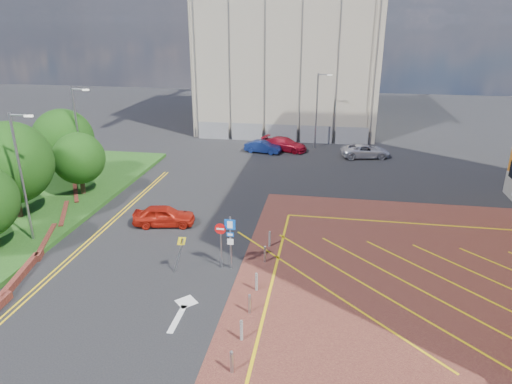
% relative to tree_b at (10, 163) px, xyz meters
% --- Properties ---
extents(ground, '(140.00, 140.00, 0.00)m').
position_rel_tree_b_xyz_m(ground, '(15.50, -5.00, -4.24)').
color(ground, black).
rests_on(ground, ground).
extents(forecourt, '(26.00, 26.00, 0.02)m').
position_rel_tree_b_xyz_m(forecourt, '(29.50, -5.00, -4.23)').
color(forecourt, brown).
rests_on(forecourt, ground).
extents(retaining_wall, '(6.06, 20.33, 0.40)m').
position_rel_tree_b_xyz_m(retaining_wall, '(3.70, -3.00, -4.04)').
color(retaining_wall, brown).
rests_on(retaining_wall, ground).
extents(tree_b, '(5.60, 5.60, 6.74)m').
position_rel_tree_b_xyz_m(tree_b, '(0.00, 0.00, 0.00)').
color(tree_b, '#3D2B1C').
rests_on(tree_b, grass_bed).
extents(tree_c, '(4.00, 4.00, 4.90)m').
position_rel_tree_b_xyz_m(tree_c, '(2.00, 5.00, -1.04)').
color(tree_c, '#3D2B1C').
rests_on(tree_c, grass_bed).
extents(tree_d, '(5.00, 5.00, 6.08)m').
position_rel_tree_b_xyz_m(tree_d, '(-1.00, 8.00, -0.37)').
color(tree_d, '#3D2B1C').
rests_on(tree_d, grass_bed).
extents(lamp_left_near, '(1.53, 0.16, 8.00)m').
position_rel_tree_b_xyz_m(lamp_left_near, '(3.08, -3.00, 0.42)').
color(lamp_left_near, '#9EA0A8').
rests_on(lamp_left_near, grass_bed).
extents(lamp_left_far, '(1.53, 0.16, 8.00)m').
position_rel_tree_b_xyz_m(lamp_left_far, '(1.08, 7.00, 0.42)').
color(lamp_left_far, '#9EA0A8').
rests_on(lamp_left_far, grass_bed).
extents(lamp_back, '(1.53, 0.16, 8.00)m').
position_rel_tree_b_xyz_m(lamp_back, '(19.58, 23.00, 0.12)').
color(lamp_back, '#9EA0A8').
rests_on(lamp_back, ground).
extents(sign_cluster, '(1.17, 0.12, 3.20)m').
position_rel_tree_b_xyz_m(sign_cluster, '(15.80, -4.02, -2.28)').
color(sign_cluster, '#9EA0A8').
rests_on(sign_cluster, ground).
extents(warning_sign, '(0.80, 0.43, 2.24)m').
position_rel_tree_b_xyz_m(warning_sign, '(13.36, -4.95, -2.81)').
color(warning_sign, '#9EA0A8').
rests_on(warning_sign, ground).
extents(bollard_row, '(0.14, 11.14, 0.90)m').
position_rel_tree_b_xyz_m(bollard_row, '(17.80, -6.67, -3.77)').
color(bollard_row, '#9EA0A8').
rests_on(bollard_row, forecourt).
extents(construction_building, '(21.20, 19.20, 22.00)m').
position_rel_tree_b_xyz_m(construction_building, '(15.50, 35.00, 6.76)').
color(construction_building, '#B4A993').
rests_on(construction_building, ground).
extents(construction_fence, '(21.60, 0.06, 2.00)m').
position_rel_tree_b_xyz_m(construction_fence, '(16.50, 25.00, -3.24)').
color(construction_fence, gray).
rests_on(construction_fence, ground).
extents(car_red_left, '(4.39, 2.41, 1.42)m').
position_rel_tree_b_xyz_m(car_red_left, '(10.23, 0.94, -3.53)').
color(car_red_left, red).
rests_on(car_red_left, ground).
extents(car_blue_back, '(4.02, 2.05, 1.26)m').
position_rel_tree_b_xyz_m(car_blue_back, '(14.15, 20.07, -3.60)').
color(car_blue_back, navy).
rests_on(car_blue_back, ground).
extents(car_red_back, '(5.24, 3.37, 1.41)m').
position_rel_tree_b_xyz_m(car_red_back, '(16.33, 21.28, -3.53)').
color(car_red_back, '#B00F24').
rests_on(car_red_back, ground).
extents(car_silver_back, '(5.30, 3.28, 1.37)m').
position_rel_tree_b_xyz_m(car_silver_back, '(24.76, 20.06, -3.55)').
color(car_silver_back, silver).
rests_on(car_silver_back, ground).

